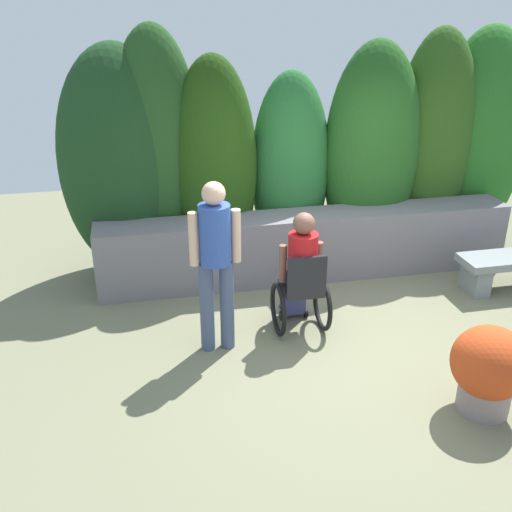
{
  "coord_description": "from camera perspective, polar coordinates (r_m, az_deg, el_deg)",
  "views": [
    {
      "loc": [
        -2.02,
        -4.83,
        3.29
      ],
      "look_at": [
        -0.9,
        0.51,
        0.85
      ],
      "focal_mm": 41.49,
      "sensor_mm": 36.0,
      "label": 1
    }
  ],
  "objects": [
    {
      "name": "stone_retaining_wall",
      "position": [
        7.36,
        5.02,
        1.02
      ],
      "size": [
        5.13,
        0.53,
        0.83
      ],
      "primitive_type": "cube",
      "color": "slate",
      "rests_on": "ground"
    },
    {
      "name": "person_standing_companion",
      "position": [
        5.59,
        -3.93,
        -0.03
      ],
      "size": [
        0.49,
        0.3,
        1.74
      ],
      "rotation": [
        0.0,
        0.0,
        0.03
      ],
      "color": "#435070",
      "rests_on": "ground"
    },
    {
      "name": "flower_pot_purple_near",
      "position": [
        5.39,
        21.54,
        -10.08
      ],
      "size": [
        0.65,
        0.65,
        0.79
      ],
      "color": "gray",
      "rests_on": "ground"
    },
    {
      "name": "hedge_backdrop",
      "position": [
        7.64,
        4.55,
        9.82
      ],
      "size": [
        6.22,
        1.15,
        3.0
      ],
      "color": "#1A3E1C",
      "rests_on": "ground"
    },
    {
      "name": "ground_plane",
      "position": [
        6.18,
        9.25,
        -8.41
      ],
      "size": [
        11.85,
        11.85,
        0.0
      ],
      "primitive_type": "plane",
      "color": "#717155"
    },
    {
      "name": "person_in_wheelchair",
      "position": [
        6.09,
        4.32,
        -1.94
      ],
      "size": [
        0.53,
        0.66,
        1.33
      ],
      "rotation": [
        0.0,
        0.0,
        0.05
      ],
      "color": "black",
      "rests_on": "ground"
    }
  ]
}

